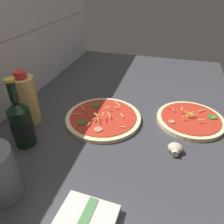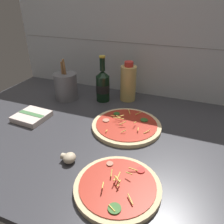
# 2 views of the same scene
# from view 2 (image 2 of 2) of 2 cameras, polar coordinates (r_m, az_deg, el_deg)

# --- Properties ---
(counter_slab) EXTENTS (1.60, 0.90, 0.03)m
(counter_slab) POSITION_cam_2_polar(r_m,az_deg,el_deg) (0.89, 2.28, -7.05)
(counter_slab) COLOR #38383D
(counter_slab) RESTS_ON ground
(tile_backsplash) EXTENTS (1.60, 0.01, 0.60)m
(tile_backsplash) POSITION_cam_2_polar(r_m,az_deg,el_deg) (1.18, 10.30, 17.01)
(tile_backsplash) COLOR silver
(tile_backsplash) RESTS_ON ground
(pizza_near) EXTENTS (0.25, 0.25, 0.04)m
(pizza_near) POSITION_cam_2_polar(r_m,az_deg,el_deg) (0.67, 1.46, -18.93)
(pizza_near) COLOR beige
(pizza_near) RESTS_ON counter_slab
(pizza_far) EXTENTS (0.29, 0.29, 0.05)m
(pizza_far) POSITION_cam_2_polar(r_m,az_deg,el_deg) (0.93, 3.62, -3.49)
(pizza_far) COLOR beige
(pizza_far) RESTS_ON counter_slab
(beer_bottle) EXTENTS (0.07, 0.07, 0.24)m
(beer_bottle) POSITION_cam_2_polar(r_m,az_deg,el_deg) (1.14, -2.42, 6.99)
(beer_bottle) COLOR black
(beer_bottle) RESTS_ON counter_slab
(oil_bottle) EXTENTS (0.08, 0.08, 0.21)m
(oil_bottle) POSITION_cam_2_polar(r_m,az_deg,el_deg) (1.15, 4.25, 7.63)
(oil_bottle) COLOR #D6B766
(oil_bottle) RESTS_ON counter_slab
(mushroom_left) EXTENTS (0.05, 0.05, 0.03)m
(mushroom_left) POSITION_cam_2_polar(r_m,az_deg,el_deg) (0.76, -11.21, -11.66)
(mushroom_left) COLOR beige
(mushroom_left) RESTS_ON counter_slab
(utensil_crock) EXTENTS (0.12, 0.12, 0.22)m
(utensil_crock) POSITION_cam_2_polar(r_m,az_deg,el_deg) (1.19, -11.92, 6.65)
(utensil_crock) COLOR slate
(utensil_crock) RESTS_ON counter_slab
(dish_towel) EXTENTS (0.14, 0.14, 0.03)m
(dish_towel) POSITION_cam_2_polar(r_m,az_deg,el_deg) (1.06, -20.21, -1.06)
(dish_towel) COLOR beige
(dish_towel) RESTS_ON counter_slab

